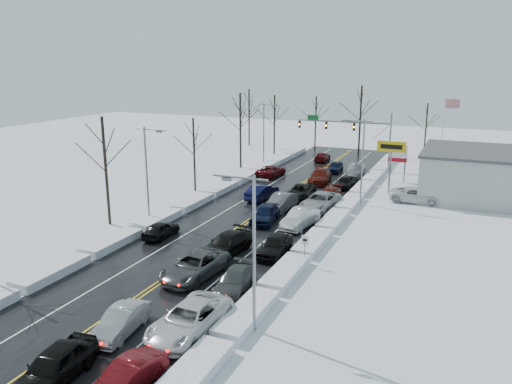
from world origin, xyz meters
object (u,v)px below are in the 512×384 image
at_px(tires_plus_sign, 391,150).
at_px(flagpole, 444,129).
at_px(traffic_signal_mast, 354,130).
at_px(queued_car_0, 56,382).
at_px(oncoming_car_0, 262,199).

bearing_deg(tires_plus_sign, flagpole, 71.56).
xyz_separation_m(traffic_signal_mast, queued_car_0, (-1.68, -54.05, -5.48)).
distance_m(flagpole, oncoming_car_0, 28.71).
xyz_separation_m(traffic_signal_mast, tires_plus_sign, (7.05, -12.00, -0.49)).
height_order(queued_car_0, oncoming_car_0, queued_car_0).
bearing_deg(queued_car_0, tires_plus_sign, 71.55).
xyz_separation_m(tires_plus_sign, queued_car_0, (-8.74, -42.05, -4.99)).
xyz_separation_m(tires_plus_sign, flagpole, (4.67, 14.01, 0.93)).
xyz_separation_m(traffic_signal_mast, flagpole, (11.72, 2.01, 0.45)).
bearing_deg(tires_plus_sign, traffic_signal_mast, 120.46).
height_order(tires_plus_sign, flagpole, flagpole).
relative_size(tires_plus_sign, flagpole, 0.60).
bearing_deg(traffic_signal_mast, queued_car_0, -91.78).
distance_m(traffic_signal_mast, flagpole, 11.90).
height_order(tires_plus_sign, oncoming_car_0, tires_plus_sign).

